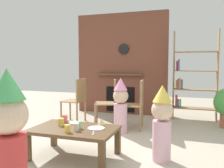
% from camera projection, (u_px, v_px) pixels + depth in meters
% --- Properties ---
extents(ground_plane, '(12.00, 12.00, 0.00)m').
position_uv_depth(ground_plane, '(93.00, 150.00, 3.29)').
color(ground_plane, '#BCB29E').
extents(brick_fireplace_feature, '(2.20, 0.28, 2.40)m').
position_uv_depth(brick_fireplace_feature, '(121.00, 64.00, 5.75)').
color(brick_fireplace_feature, brown).
rests_on(brick_fireplace_feature, ground_plane).
extents(bookshelf, '(0.90, 0.28, 1.90)m').
position_uv_depth(bookshelf, '(191.00, 80.00, 5.08)').
color(bookshelf, '#9E7A51').
rests_on(bookshelf, ground_plane).
extents(coffee_table, '(1.07, 0.68, 0.38)m').
position_uv_depth(coffee_table, '(74.00, 132.00, 3.03)').
color(coffee_table, brown).
rests_on(coffee_table, ground_plane).
extents(paper_cup_near_left, '(0.06, 0.06, 0.09)m').
position_uv_depth(paper_cup_near_left, '(79.00, 125.00, 3.00)').
color(paper_cup_near_left, '#8CD18C').
rests_on(paper_cup_near_left, coffee_table).
extents(paper_cup_near_right, '(0.07, 0.07, 0.09)m').
position_uv_depth(paper_cup_near_right, '(76.00, 127.00, 2.90)').
color(paper_cup_near_right, silver).
rests_on(paper_cup_near_right, coffee_table).
extents(paper_cup_center, '(0.07, 0.07, 0.10)m').
position_uv_depth(paper_cup_center, '(65.00, 119.00, 3.32)').
color(paper_cup_center, '#E5666B').
rests_on(paper_cup_center, coffee_table).
extents(paper_cup_far_left, '(0.07, 0.07, 0.09)m').
position_uv_depth(paper_cup_far_left, '(67.00, 128.00, 2.83)').
color(paper_cup_far_left, '#F2CC4C').
rests_on(paper_cup_far_left, coffee_table).
extents(paper_cup_far_right, '(0.08, 0.08, 0.10)m').
position_uv_depth(paper_cup_far_right, '(61.00, 122.00, 3.14)').
color(paper_cup_far_right, '#F2CC4C').
rests_on(paper_cup_far_right, coffee_table).
extents(paper_plate_front, '(0.17, 0.17, 0.01)m').
position_uv_depth(paper_plate_front, '(74.00, 123.00, 3.28)').
color(paper_plate_front, white).
rests_on(paper_plate_front, coffee_table).
extents(paper_plate_rear, '(0.22, 0.22, 0.01)m').
position_uv_depth(paper_plate_rear, '(96.00, 128.00, 2.99)').
color(paper_plate_rear, white).
rests_on(paper_plate_rear, coffee_table).
extents(birthday_cake_slice, '(0.10, 0.10, 0.08)m').
position_uv_depth(birthday_cake_slice, '(101.00, 122.00, 3.19)').
color(birthday_cake_slice, '#EAC68C').
rests_on(birthday_cake_slice, coffee_table).
extents(table_fork, '(0.06, 0.15, 0.01)m').
position_uv_depth(table_fork, '(93.00, 133.00, 2.78)').
color(table_fork, silver).
rests_on(table_fork, coffee_table).
extents(child_with_cone_hat, '(0.32, 0.32, 1.16)m').
position_uv_depth(child_with_cone_hat, '(9.00, 135.00, 1.93)').
color(child_with_cone_hat, '#D13838').
rests_on(child_with_cone_hat, ground_plane).
extents(child_in_pink, '(0.26, 0.26, 0.94)m').
position_uv_depth(child_in_pink, '(162.00, 121.00, 2.89)').
color(child_in_pink, '#EAB2C6').
rests_on(child_in_pink, ground_plane).
extents(child_by_the_chairs, '(0.26, 0.26, 0.96)m').
position_uv_depth(child_by_the_chairs, '(121.00, 104.00, 4.11)').
color(child_by_the_chairs, '#EAB2C6').
rests_on(child_by_the_chairs, ground_plane).
extents(dining_chair_left, '(0.41, 0.41, 0.90)m').
position_uv_depth(dining_chair_left, '(77.00, 98.00, 4.84)').
color(dining_chair_left, '#9E7A51').
rests_on(dining_chair_left, ground_plane).
extents(dining_chair_middle, '(0.50, 0.50, 0.90)m').
position_uv_depth(dining_chair_middle, '(110.00, 100.00, 4.58)').
color(dining_chair_middle, '#9E7A51').
rests_on(dining_chair_middle, ground_plane).
extents(dining_chair_right, '(0.44, 0.44, 0.90)m').
position_uv_depth(dining_chair_right, '(137.00, 101.00, 4.36)').
color(dining_chair_right, '#9E7A51').
rests_on(dining_chair_right, ground_plane).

